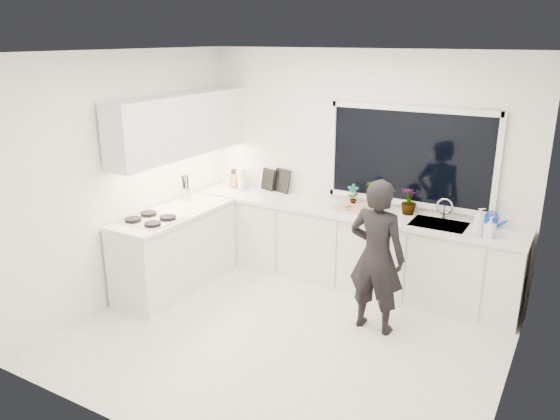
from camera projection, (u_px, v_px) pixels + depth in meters
The scene contains 25 objects.
floor at pixel (286, 337), 5.39m from camera, with size 4.00×3.50×0.02m, color beige.
wall_back at pixel (360, 167), 6.43m from camera, with size 4.00×0.02×2.70m, color white.
wall_left at pixel (126, 178), 5.94m from camera, with size 0.02×3.50×2.70m, color white.
wall_right at pixel (524, 246), 4.02m from camera, with size 0.02×3.50×2.70m, color white.
ceiling at pixel (287, 51), 4.56m from camera, with size 4.00×3.50×0.02m, color white.
window at pixel (410, 157), 6.05m from camera, with size 1.80×0.02×1.00m, color black.
base_cabinets_back at pixel (346, 247), 6.45m from camera, with size 3.92×0.58×0.88m, color white.
base_cabinets_left at pixel (176, 251), 6.34m from camera, with size 0.58×1.60×0.88m, color white.
countertop_back at pixel (347, 211), 6.30m from camera, with size 3.94×0.62×0.04m, color silver.
countertop_left at pixel (174, 214), 6.20m from camera, with size 0.62×1.60×0.04m, color silver.
upper_cabinets at pixel (181, 125), 6.26m from camera, with size 0.34×2.10×0.70m, color white.
sink at pixel (438, 228), 5.82m from camera, with size 0.58×0.42×0.14m, color silver.
faucet at pixel (444, 209), 5.94m from camera, with size 0.03×0.03×0.22m, color silver.
stovetop at pixel (151, 219), 5.91m from camera, with size 0.56×0.48×0.03m, color black.
person at pixel (377, 257), 5.31m from camera, with size 0.57×0.37×1.56m, color black.
pizza_tray at pixel (351, 209), 6.25m from camera, with size 0.42×0.31×0.03m, color silver.
pizza at pixel (352, 208), 6.24m from camera, with size 0.39×0.28×0.01m, color red.
watering_can at pixel (491, 221), 5.68m from camera, with size 0.14×0.14×0.13m, color #1235B0.
paper_towel_roll at pixel (242, 179), 7.08m from camera, with size 0.11×0.11×0.26m, color white.
knife_block at pixel (236, 179), 7.18m from camera, with size 0.13×0.10×0.22m, color olive.
utensil_crock at pixel (186, 194), 6.63m from camera, with size 0.13×0.13×0.16m, color silver.
picture_frame_large at pixel (268, 179), 7.04m from camera, with size 0.22×0.02×0.28m, color black.
picture_frame_small at pixel (282, 181), 6.94m from camera, with size 0.25×0.02×0.30m, color black.
herb_plants at pixel (383, 197), 6.22m from camera, with size 0.84×0.29×0.31m.
soap_bottles at pixel (483, 224), 5.42m from camera, with size 0.24×0.15×0.28m.
Camera 1 is at (2.33, -4.14, 2.83)m, focal length 35.00 mm.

